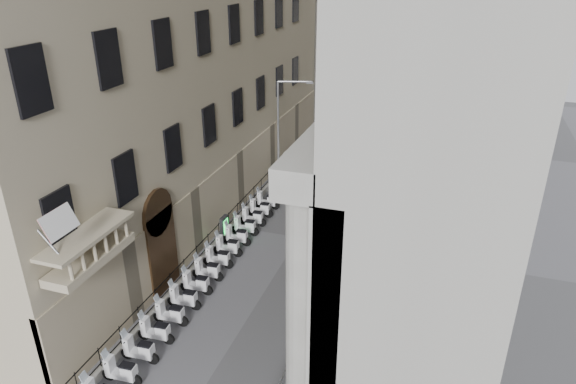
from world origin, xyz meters
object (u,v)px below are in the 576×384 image
object	(u,v)px
pedestrian_b	(339,184)
pedestrian_a	(334,178)
security_tent	(313,151)
info_kiosk	(224,228)
street_lamp	(282,125)

from	to	relation	value
pedestrian_b	pedestrian_a	bearing A→B (deg)	-25.35
pedestrian_b	security_tent	bearing A→B (deg)	0.22
security_tent	pedestrian_a	bearing A→B (deg)	-17.92
security_tent	info_kiosk	world-z (taller)	security_tent
street_lamp	info_kiosk	size ratio (longest dim) A/B	4.90
security_tent	street_lamp	bearing A→B (deg)	-160.89
street_lamp	info_kiosk	xyz separation A→B (m)	(-0.56, -9.11, -3.82)
info_kiosk	pedestrian_b	size ratio (longest dim) A/B	1.02
street_lamp	security_tent	bearing A→B (deg)	2.56
pedestrian_a	pedestrian_b	world-z (taller)	pedestrian_a
pedestrian_a	street_lamp	bearing A→B (deg)	-3.56
security_tent	info_kiosk	bearing A→B (deg)	-105.39
info_kiosk	pedestrian_b	bearing A→B (deg)	60.40
info_kiosk	pedestrian_a	size ratio (longest dim) A/B	0.87
pedestrian_a	pedestrian_b	size ratio (longest dim) A/B	1.17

